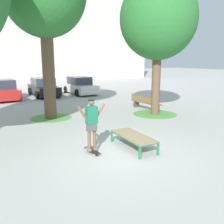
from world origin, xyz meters
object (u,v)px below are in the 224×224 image
(skater, at_px, (92,121))
(car_white, at_px, (80,86))
(park_bench, at_px, (145,102))
(car_red, at_px, (3,90))
(skateboard, at_px, (92,151))
(car_black, at_px, (44,88))
(skate_box, at_px, (133,137))
(tree_near_right, at_px, (158,19))

(skater, height_order, car_white, skater)
(car_white, distance_m, park_bench, 8.52)
(car_red, relative_size, car_white, 1.01)
(skateboard, distance_m, car_black, 13.88)
(car_black, height_order, park_bench, car_black)
(car_black, relative_size, park_bench, 1.75)
(skate_box, bearing_deg, car_red, 100.84)
(skate_box, relative_size, park_bench, 0.79)
(skater, distance_m, tree_near_right, 7.71)
(skater, height_order, park_bench, skater)
(skate_box, xyz_separation_m, car_red, (-2.63, 13.72, 0.28))
(skateboard, relative_size, tree_near_right, 0.11)
(skate_box, bearing_deg, tree_near_right, 43.81)
(skateboard, distance_m, tree_near_right, 8.27)
(car_red, distance_m, park_bench, 11.02)
(skate_box, bearing_deg, car_black, 88.00)
(car_red, height_order, car_black, same)
(skateboard, relative_size, park_bench, 0.34)
(car_red, xyz_separation_m, park_bench, (7.03, -8.48, -0.24))
(skateboard, distance_m, car_white, 14.35)
(car_white, bearing_deg, tree_near_right, -87.05)
(park_bench, bearing_deg, tree_near_right, -102.90)
(car_black, bearing_deg, skateboard, -97.93)
(skater, xyz_separation_m, car_white, (5.03, 13.43, -0.38))
(park_bench, bearing_deg, skateboard, -139.66)
(car_black, xyz_separation_m, park_bench, (3.92, -8.78, -0.24))
(tree_near_right, distance_m, park_bench, 4.76)
(car_red, relative_size, car_black, 1.02)
(skater, bearing_deg, skateboard, -85.71)
(skater, xyz_separation_m, car_red, (-1.20, 13.43, -0.38))
(skateboard, height_order, park_bench, park_bench)
(car_white, bearing_deg, car_red, -179.97)
(skateboard, xyz_separation_m, tree_near_right, (5.53, 3.65, 4.94))
(skate_box, xyz_separation_m, tree_near_right, (4.11, 3.94, 4.61))
(skate_box, bearing_deg, skater, 168.39)
(tree_near_right, xyz_separation_m, park_bench, (0.30, 1.30, -4.57))
(tree_near_right, bearing_deg, car_red, 124.56)
(tree_near_right, distance_m, car_red, 12.64)
(tree_near_right, height_order, park_bench, tree_near_right)
(car_black, bearing_deg, tree_near_right, -70.26)
(tree_near_right, bearing_deg, skateboard, -146.58)
(skate_box, distance_m, skater, 1.59)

